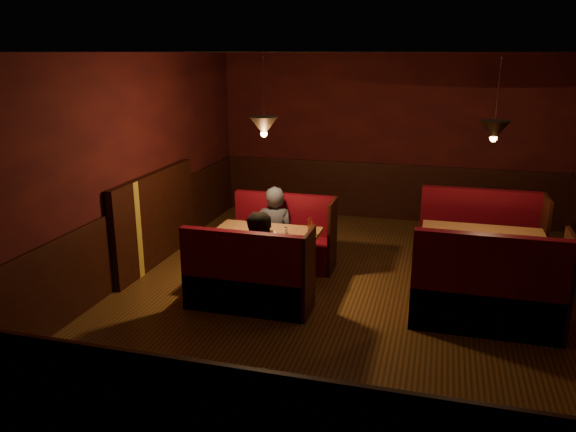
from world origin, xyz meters
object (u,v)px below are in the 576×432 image
(main_table, at_px, (266,244))
(main_bench_far, at_px, (284,243))
(second_bench_near, at_px, (487,299))
(diner_a, at_px, (274,215))
(main_bench_near, at_px, (248,284))
(second_table, at_px, (482,251))
(second_bench_far, at_px, (479,247))
(diner_b, at_px, (263,246))

(main_table, xyz_separation_m, main_bench_far, (0.02, 0.76, -0.23))
(second_bench_near, relative_size, diner_a, 1.05)
(main_table, height_order, main_bench_far, main_bench_far)
(main_bench_near, bearing_deg, main_table, 91.15)
(second_table, height_order, second_bench_far, second_bench_far)
(main_bench_near, height_order, second_bench_near, second_bench_near)
(second_bench_far, xyz_separation_m, diner_b, (-2.50, -1.76, 0.39))
(main_bench_far, relative_size, second_bench_near, 0.93)
(main_bench_far, bearing_deg, second_table, -9.75)
(main_bench_far, distance_m, second_bench_near, 2.94)
(main_table, distance_m, second_bench_far, 2.90)
(main_bench_far, xyz_separation_m, second_bench_near, (2.63, -1.30, 0.04))
(second_table, bearing_deg, main_table, -173.28)
(main_table, height_order, diner_a, diner_a)
(second_table, bearing_deg, diner_b, -159.93)
(main_bench_far, bearing_deg, second_bench_near, -26.33)
(diner_b, bearing_deg, second_bench_near, -17.66)
(main_bench_near, distance_m, second_bench_far, 3.26)
(main_bench_far, bearing_deg, main_bench_near, -90.00)
(second_bench_far, relative_size, diner_b, 1.06)
(second_bench_near, bearing_deg, main_bench_near, -175.43)
(second_bench_near, relative_size, diner_b, 1.06)
(main_bench_far, bearing_deg, diner_b, -84.47)
(second_table, bearing_deg, main_bench_near, -157.70)
(second_bench_far, bearing_deg, second_bench_near, -90.00)
(main_bench_far, height_order, second_bench_far, second_bench_far)
(diner_b, bearing_deg, second_table, 1.36)
(second_bench_near, xyz_separation_m, diner_b, (-2.50, -0.05, 0.39))
(second_bench_far, distance_m, diner_a, 2.81)
(main_bench_near, relative_size, second_bench_far, 0.93)
(main_table, xyz_separation_m, second_bench_near, (2.65, -0.55, -0.19))
(diner_b, bearing_deg, second_bench_far, 16.38)
(second_bench_far, bearing_deg, main_table, -156.27)
(diner_b, bearing_deg, main_bench_near, -147.20)
(diner_b, bearing_deg, main_bench_far, 76.81)
(main_table, relative_size, second_bench_near, 0.84)
(second_bench_near, height_order, diner_a, diner_a)
(main_bench_near, height_order, second_bench_far, second_bench_far)
(main_table, bearing_deg, diner_a, 97.46)
(second_table, bearing_deg, second_bench_far, 87.80)
(main_table, xyz_separation_m, diner_a, (-0.08, 0.64, 0.20))
(second_bench_far, bearing_deg, main_bench_near, -143.87)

